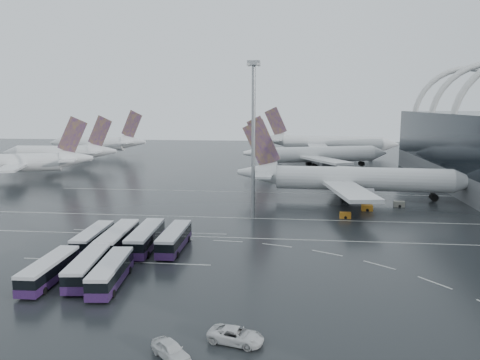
# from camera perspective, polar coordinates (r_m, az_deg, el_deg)

# --- Properties ---
(ground) EXTENTS (420.00, 420.00, 0.00)m
(ground) POSITION_cam_1_polar(r_m,az_deg,el_deg) (81.62, 5.35, -6.81)
(ground) COLOR black
(ground) RESTS_ON ground
(lane_marking_near) EXTENTS (120.00, 0.25, 0.01)m
(lane_marking_near) POSITION_cam_1_polar(r_m,az_deg,el_deg) (79.70, 5.32, -7.20)
(lane_marking_near) COLOR silver
(lane_marking_near) RESTS_ON ground
(lane_marking_mid) EXTENTS (120.00, 0.25, 0.01)m
(lane_marking_mid) POSITION_cam_1_polar(r_m,az_deg,el_deg) (93.21, 5.47, -4.77)
(lane_marking_mid) COLOR silver
(lane_marking_mid) RESTS_ON ground
(lane_marking_far) EXTENTS (120.00, 0.25, 0.01)m
(lane_marking_far) POSITION_cam_1_polar(r_m,az_deg,el_deg) (120.57, 5.66, -1.55)
(lane_marking_far) COLOR silver
(lane_marking_far) RESTS_ON ground
(bus_bay_line_south) EXTENTS (28.00, 0.25, 0.01)m
(bus_bay_line_south) POSITION_cam_1_polar(r_m,az_deg,el_deg) (70.92, -14.95, -9.59)
(bus_bay_line_south) COLOR silver
(bus_bay_line_south) RESTS_ON ground
(bus_bay_line_north) EXTENTS (28.00, 0.25, 0.01)m
(bus_bay_line_north) POSITION_cam_1_polar(r_m,az_deg,el_deg) (85.35, -11.08, -6.22)
(bus_bay_line_north) COLOR silver
(bus_bay_line_north) RESTS_ON ground
(airliner_main) EXTENTS (56.24, 49.32, 19.06)m
(airliner_main) POSITION_cam_1_polar(r_m,az_deg,el_deg) (114.32, 13.25, 0.07)
(airliner_main) COLOR silver
(airliner_main) RESTS_ON ground
(airliner_gate_b) EXTENTS (52.57, 46.65, 18.60)m
(airliner_gate_b) POSITION_cam_1_polar(r_m,az_deg,el_deg) (168.19, 9.05, 3.05)
(airliner_gate_b) COLOR silver
(airliner_gate_b) RESTS_ON ground
(airliner_gate_c) EXTENTS (59.71, 54.32, 21.32)m
(airliner_gate_c) POSITION_cam_1_polar(r_m,az_deg,el_deg) (210.19, 10.30, 4.42)
(airliner_gate_c) COLOR silver
(airliner_gate_c) RESTS_ON ground
(jet_remote_west) EXTENTS (42.76, 34.75, 18.90)m
(jet_remote_west) POSITION_cam_1_polar(r_m,az_deg,el_deg) (156.85, -25.02, 1.93)
(jet_remote_west) COLOR silver
(jet_remote_west) RESTS_ON ground
(jet_remote_mid) EXTENTS (42.57, 34.26, 18.59)m
(jet_remote_mid) POSITION_cam_1_polar(r_m,az_deg,el_deg) (181.75, -20.94, 3.05)
(jet_remote_mid) COLOR silver
(jet_remote_mid) RESTS_ON ground
(jet_remote_far) EXTENTS (45.93, 37.03, 19.99)m
(jet_remote_far) POSITION_cam_1_polar(r_m,az_deg,el_deg) (216.53, -16.81, 4.27)
(jet_remote_far) COLOR silver
(jet_remote_far) RESTS_ON ground
(bus_row_near_a) EXTENTS (3.32, 12.27, 2.99)m
(bus_row_near_a) POSITION_cam_1_polar(r_m,az_deg,el_deg) (77.67, -17.46, -6.78)
(bus_row_near_a) COLOR #22123A
(bus_row_near_a) RESTS_ON ground
(bus_row_near_b) EXTENTS (3.76, 13.66, 3.33)m
(bus_row_near_b) POSITION_cam_1_polar(r_m,az_deg,el_deg) (75.57, -14.67, -6.95)
(bus_row_near_b) COLOR #22123A
(bus_row_near_b) RESTS_ON ground
(bus_row_near_c) EXTENTS (3.71, 13.68, 3.34)m
(bus_row_near_c) POSITION_cam_1_polar(r_m,az_deg,el_deg) (75.11, -11.44, -6.93)
(bus_row_near_c) COLOR #22123A
(bus_row_near_c) RESTS_ON ground
(bus_row_near_d) EXTENTS (3.19, 12.86, 3.16)m
(bus_row_near_d) POSITION_cam_1_polar(r_m,az_deg,el_deg) (74.28, -8.01, -7.10)
(bus_row_near_d) COLOR #22123A
(bus_row_near_d) RESTS_ON ground
(bus_row_far_a) EXTENTS (3.15, 12.25, 3.00)m
(bus_row_far_a) POSITION_cam_1_polar(r_m,az_deg,el_deg) (65.32, -22.23, -10.11)
(bus_row_far_a) COLOR #22123A
(bus_row_far_a) RESTS_ON ground
(bus_row_far_b) EXTENTS (4.21, 12.74, 3.08)m
(bus_row_far_b) POSITION_cam_1_polar(r_m,az_deg,el_deg) (64.71, -18.02, -10.00)
(bus_row_far_b) COLOR #22123A
(bus_row_far_b) RESTS_ON ground
(bus_row_far_c) EXTENTS (4.00, 12.58, 3.04)m
(bus_row_far_c) POSITION_cam_1_polar(r_m,az_deg,el_deg) (61.97, -15.45, -10.76)
(bus_row_far_c) COLOR #22123A
(bus_row_far_c) RESTS_ON ground
(van_curve_a) EXTENTS (5.85, 3.75, 1.50)m
(van_curve_a) POSITION_cam_1_polar(r_m,az_deg,el_deg) (46.90, -0.50, -18.42)
(van_curve_a) COLOR silver
(van_curve_a) RESTS_ON ground
(van_curve_b) EXTENTS (4.56, 4.54, 1.56)m
(van_curve_b) POSITION_cam_1_polar(r_m,az_deg,el_deg) (44.94, -8.43, -19.80)
(van_curve_b) COLOR silver
(van_curve_b) RESTS_ON ground
(floodlight_mast) EXTENTS (2.35, 2.35, 30.67)m
(floodlight_mast) POSITION_cam_1_polar(r_m,az_deg,el_deg) (91.59, 1.65, 7.23)
(floodlight_mast) COLOR gray
(floodlight_mast) RESTS_ON ground
(gse_cart_belly_a) EXTENTS (2.30, 1.36, 1.26)m
(gse_cart_belly_a) POSITION_cam_1_polar(r_m,az_deg,el_deg) (103.51, 15.23, -3.29)
(gse_cart_belly_a) COLOR #C4761A
(gse_cart_belly_a) RESTS_ON ground
(gse_cart_belly_b) EXTENTS (2.26, 1.34, 1.23)m
(gse_cart_belly_b) POSITION_cam_1_polar(r_m,az_deg,el_deg) (109.52, 18.83, -2.79)
(gse_cart_belly_b) COLOR slate
(gse_cart_belly_b) RESTS_ON ground
(gse_cart_belly_c) EXTENTS (2.15, 1.27, 1.17)m
(gse_cart_belly_c) POSITION_cam_1_polar(r_m,az_deg,el_deg) (95.84, 12.71, -4.21)
(gse_cart_belly_c) COLOR #C4761A
(gse_cart_belly_c) RESTS_ON ground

